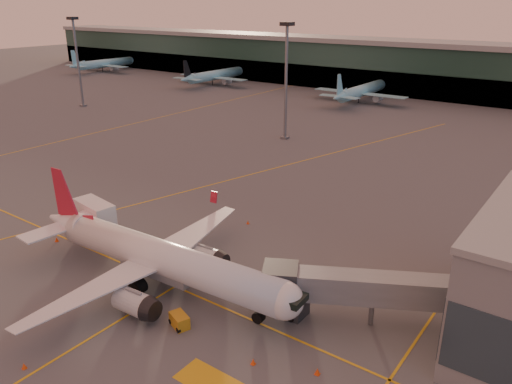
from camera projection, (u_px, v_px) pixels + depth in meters
The scene contains 15 objects.
ground at pixel (110, 292), 54.50m from camera, with size 600.00×600.00×0.00m, color #4C4F54.
taxi_markings at pixel (279, 173), 92.11m from camera, with size 100.12×173.00×0.01m.
terminal at pixel (468, 72), 158.42m from camera, with size 400.00×20.00×17.60m.
mast_west_far at pixel (77, 56), 145.44m from camera, with size 2.40×2.40×25.60m.
mast_west_near at pixel (286, 73), 110.00m from camera, with size 2.40×2.40×25.60m.
distant_aircraft_row at pixel (285, 93), 173.12m from camera, with size 225.00×34.00×13.00m.
main_airplane at pixel (158, 258), 54.35m from camera, with size 36.25×32.65×10.94m.
jet_bridge at pixel (387, 292), 47.63m from camera, with size 21.10×13.18×5.55m.
catering_truck at pixel (96, 217), 66.35m from camera, with size 6.75×3.75×4.98m.
gpu_cart at pixel (179, 321), 48.51m from camera, with size 2.55×2.02×1.30m.
cone_nose at pixel (317, 371), 42.34m from camera, with size 0.49×0.49×0.63m.
cone_tail at pixel (57, 239), 65.84m from camera, with size 0.49×0.49×0.62m.
cone_wing_right at pixel (24, 366), 43.03m from camera, with size 0.44×0.44×0.55m.
cone_wing_left at pixel (248, 222), 71.07m from camera, with size 0.41×0.41×0.52m.
cone_fwd at pixel (253, 362), 43.54m from camera, with size 0.45×0.45×0.58m.
Camera 1 is at (40.58, -28.57, 29.70)m, focal length 35.00 mm.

